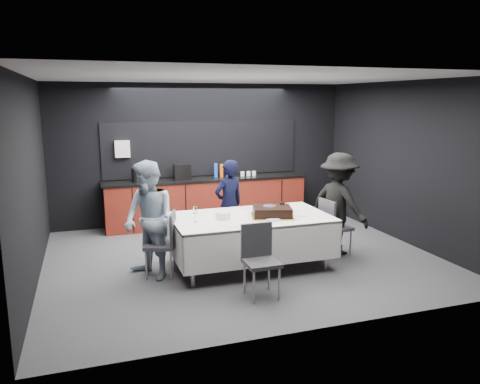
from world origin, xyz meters
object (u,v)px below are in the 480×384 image
chair_near (259,255)px  person_center (229,205)px  cake_assembly (272,212)px  plate_stack (223,215)px  party_table (251,225)px  chair_right (332,223)px  person_left (149,220)px  champagne_flute (195,211)px  chair_left (165,240)px  person_right (339,204)px

chair_near → person_center: 1.99m
cake_assembly → plate_stack: cake_assembly is taller
cake_assembly → chair_near: bearing=-120.9°
party_table → chair_right: size_ratio=2.51×
chair_near → person_left: 1.65m
chair_near → party_table: bearing=76.6°
party_table → chair_right: (1.41, 0.07, -0.11)m
party_table → champagne_flute: champagne_flute is taller
chair_left → chair_near: 1.46m
person_center → person_left: person_left is taller
plate_stack → champagne_flute: bearing=-173.1°
champagne_flute → person_right: (2.41, 0.21, -0.11)m
plate_stack → champagne_flute: (-0.42, -0.05, 0.11)m
party_table → chair_near: 1.05m
champagne_flute → person_left: size_ratio=0.13×
party_table → chair_right: bearing=2.7°
chair_left → chair_near: size_ratio=1.00×
chair_left → chair_right: 2.69m
chair_left → party_table: bearing=-0.7°
person_center → person_right: size_ratio=0.91×
person_left → person_right: size_ratio=1.01×
champagne_flute → chair_left: (-0.41, 0.09, -0.40)m
party_table → champagne_flute: 0.91m
chair_right → person_left: person_left is taller
party_table → person_right: person_right is taller
cake_assembly → plate_stack: bearing=172.6°
chair_left → person_center: size_ratio=0.61×
champagne_flute → party_table: bearing=5.2°
chair_near → person_right: size_ratio=0.56×
champagne_flute → person_center: 1.33m
chair_right → person_right: 0.33m
person_center → chair_right: bearing=129.9°
cake_assembly → chair_near: cake_assembly is taller
champagne_flute → chair_near: size_ratio=0.24×
cake_assembly → person_right: size_ratio=0.43×
champagne_flute → person_right: bearing=4.9°
champagne_flute → chair_right: bearing=3.6°
cake_assembly → person_center: person_center is taller
person_center → person_left: (-1.44, -0.93, 0.08)m
plate_stack → chair_right: (1.85, 0.09, -0.30)m
champagne_flute → chair_near: 1.19m
chair_near → person_left: person_left is taller
champagne_flute → person_center: size_ratio=0.15×
person_center → cake_assembly: bearing=88.8°
person_center → person_left: 1.72m
cake_assembly → chair_near: size_ratio=0.77×
chair_left → chair_near: bearing=-45.0°
chair_near → person_right: 2.15m
cake_assembly → chair_left: bearing=175.0°
plate_stack → chair_left: bearing=177.1°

